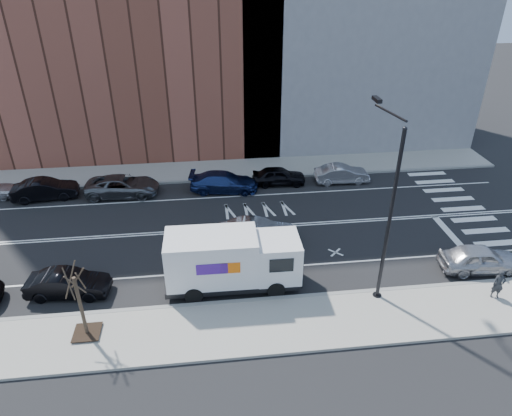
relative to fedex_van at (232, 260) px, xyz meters
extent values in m
plane|color=black|center=(0.18, 5.60, -1.65)|extent=(120.00, 120.00, 0.00)
cube|color=gray|center=(0.18, -3.20, -1.57)|extent=(44.00, 3.60, 0.15)
cube|color=gray|center=(0.18, 14.40, -1.57)|extent=(44.00, 3.60, 0.15)
cube|color=gray|center=(0.18, -1.40, -1.56)|extent=(44.00, 0.25, 0.17)
cube|color=gray|center=(0.18, 12.60, -1.56)|extent=(44.00, 0.25, 0.17)
cube|color=brown|center=(-7.82, 21.20, 9.35)|extent=(26.00, 10.00, 22.00)
cylinder|color=black|center=(7.18, -1.80, 2.85)|extent=(0.18, 0.18, 9.00)
cylinder|color=black|center=(7.18, -1.80, -1.55)|extent=(0.44, 0.44, 0.20)
sphere|color=black|center=(7.18, -1.80, 7.30)|extent=(0.20, 0.20, 0.20)
cylinder|color=black|center=(7.18, -0.10, 7.45)|extent=(0.11, 3.49, 0.48)
cube|color=black|center=(7.18, 1.60, 7.55)|extent=(0.25, 0.80, 0.18)
cube|color=#FFF2CC|center=(7.18, 1.60, 7.45)|extent=(0.18, 0.55, 0.03)
cube|color=black|center=(-6.82, -2.80, -1.42)|extent=(1.20, 1.20, 0.04)
cylinder|color=#382B1E|center=(-6.82, -2.80, 0.10)|extent=(0.16, 0.16, 3.20)
cylinder|color=#382B1E|center=(-6.57, -2.80, 1.50)|extent=(0.06, 0.80, 1.44)
cylinder|color=#382B1E|center=(-6.74, -2.56, 1.50)|extent=(0.81, 0.31, 1.19)
cylinder|color=#382B1E|center=(-7.02, -2.65, 1.50)|extent=(0.58, 0.76, 1.50)
cylinder|color=#382B1E|center=(-7.02, -2.95, 1.50)|extent=(0.47, 0.61, 1.37)
cylinder|color=#382B1E|center=(-6.74, -3.04, 1.50)|extent=(0.72, 0.29, 1.13)
cube|color=black|center=(-0.02, 0.00, -1.16)|extent=(6.75, 2.38, 0.33)
cube|color=silver|center=(2.36, -0.04, 0.03)|extent=(2.20, 2.36, 2.17)
cube|color=black|center=(3.47, -0.05, 0.36)|extent=(0.10, 2.01, 1.03)
cube|color=black|center=(2.35, -1.22, 0.36)|extent=(1.19, 0.06, 0.76)
cube|color=black|center=(2.38, 1.15, 0.36)|extent=(1.19, 0.06, 0.76)
cube|color=black|center=(3.43, -0.05, -1.05)|extent=(0.20, 2.17, 0.38)
cube|color=silver|center=(-1.00, 0.02, 0.25)|extent=(4.59, 2.45, 2.49)
cube|color=#47198C|center=(-1.01, -1.20, 0.41)|extent=(1.52, 0.04, 0.60)
cube|color=orange|center=(-0.15, -1.21, 0.41)|extent=(0.98, 0.04, 0.60)
cube|color=#47198C|center=(-0.98, 1.23, 0.41)|extent=(1.52, 0.04, 0.60)
cube|color=orange|center=(-0.11, 1.22, 0.41)|extent=(0.98, 0.04, 0.60)
cylinder|color=black|center=(2.13, -1.12, -1.19)|extent=(0.92, 0.32, 0.91)
cylinder|color=black|center=(2.16, 1.05, -1.19)|extent=(0.92, 0.32, 0.91)
cylinder|color=black|center=(-1.99, -1.05, -1.19)|extent=(0.92, 0.32, 0.91)
cylinder|color=black|center=(-1.96, 1.11, -1.19)|extent=(0.92, 0.32, 0.91)
imported|color=black|center=(-12.34, 11.18, -0.93)|extent=(4.52, 1.99, 1.44)
imported|color=#575A60|center=(-7.02, 11.11, -0.94)|extent=(5.24, 2.63, 1.43)
imported|color=navy|center=(0.18, 10.91, -0.94)|extent=(5.11, 2.60, 1.42)
imported|color=black|center=(4.32, 11.52, -0.98)|extent=(4.02, 1.81, 1.34)
imported|color=#A7A6AB|center=(9.08, 11.31, -0.98)|extent=(4.07, 1.46, 1.34)
imported|color=#A7A7AB|center=(1.76, 3.70, -0.88)|extent=(4.80, 2.02, 1.54)
imported|color=black|center=(-8.28, 0.28, -0.97)|extent=(4.21, 1.78, 1.35)
imported|color=#B1B1B6|center=(13.51, -0.23, -0.90)|extent=(4.50, 2.11, 1.49)
imported|color=#222428|center=(13.01, -2.61, -0.70)|extent=(0.65, 0.48, 1.61)
camera|label=1|loc=(-0.98, -18.81, 13.68)|focal=32.00mm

